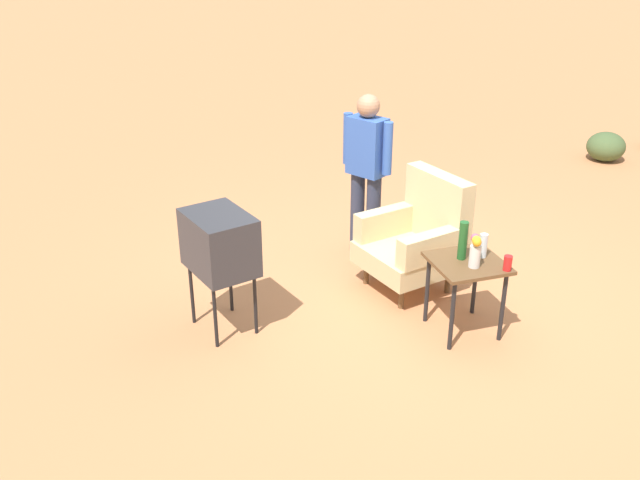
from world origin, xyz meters
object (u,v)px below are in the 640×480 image
Objects in this scene: tv_on_stand at (220,243)px; side_table at (467,272)px; armchair at (417,237)px; bottle_short_clear at (483,246)px; bottle_wine_green at (463,240)px; flower_vase at (475,250)px; person_standing at (367,166)px; soda_can_red at (508,263)px.

side_table is at bearing 71.31° from tv_on_stand.
armchair is 0.84m from side_table.
armchair is at bearing -176.95° from side_table.
bottle_wine_green reaches higher than bottle_short_clear.
flower_vase is at bearing 9.38° from bottle_wine_green.
armchair reaches higher than tv_on_stand.
flower_vase reaches higher than side_table.
soda_can_red is (1.83, 0.47, -0.23)m from person_standing.
person_standing is at bearing -165.44° from bottle_short_clear.
bottle_wine_green is (-0.02, -0.18, 0.06)m from bottle_short_clear.
person_standing is at bearing -170.89° from side_table.
side_table is 0.26m from flower_vase.
soda_can_red reaches higher than side_table.
armchair is 3.31× the size of bottle_wine_green.
tv_on_stand is 2.01m from flower_vase.
armchair is 0.65× the size of person_standing.
person_standing reaches higher than soda_can_red.
armchair is 1.86m from tv_on_stand.
person_standing is 1.57m from bottle_wine_green.
person_standing is (-0.77, -0.21, 0.44)m from armchair.
side_table is 1.67m from person_standing.
person_standing is at bearing -165.51° from soda_can_red.
person_standing reaches higher than bottle_short_clear.
bottle_short_clear is 0.21m from flower_vase.
bottle_wine_green is (0.77, 0.02, 0.30)m from armchair.
armchair is 0.83m from bottle_wine_green.
soda_can_red is at bearing 58.94° from flower_vase.
person_standing is 6.19× the size of flower_vase.
flower_vase is (0.10, -0.00, 0.24)m from side_table.
tv_on_stand reaches higher than bottle_short_clear.
bottle_wine_green is at bearing 8.48° from person_standing.
bottle_wine_green is (0.57, 1.84, 0.02)m from tv_on_stand.
tv_on_stand reaches higher than flower_vase.
bottle_wine_green is 0.39m from soda_can_red.
armchair is 0.98m from flower_vase.
tv_on_stand is at bearing -59.04° from person_standing.
person_standing reaches higher than flower_vase.
side_table is 5.26× the size of soda_can_red.
side_table is at bearing 3.05° from armchair.
tv_on_stand is 5.15× the size of bottle_short_clear.
flower_vase is (0.14, -0.15, 0.05)m from bottle_short_clear.
bottle_wine_green is at bearing -155.52° from side_table.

